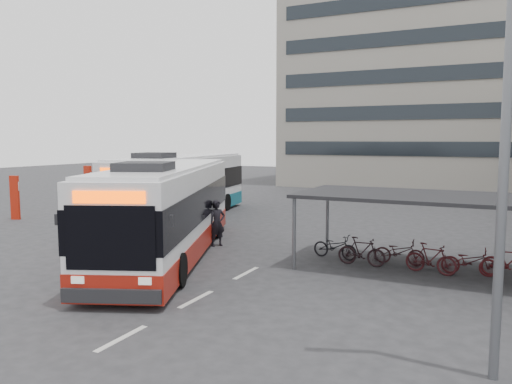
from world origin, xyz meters
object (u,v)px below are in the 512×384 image
at_px(bus_main, 169,211).
at_px(pedestrian, 217,223).
at_px(lamp_post, 500,103).
at_px(bus_teal, 182,187).

distance_m(bus_main, pedestrian, 2.53).
height_order(bus_main, pedestrian, bus_main).
distance_m(pedestrian, lamp_post, 13.46).
height_order(pedestrian, lamp_post, lamp_post).
bearing_deg(bus_teal, bus_main, -67.88).
distance_m(bus_main, bus_teal, 9.05).
bearing_deg(bus_main, pedestrian, 50.39).
xyz_separation_m(bus_teal, lamp_post, (15.68, -13.15, 3.26)).
bearing_deg(bus_teal, lamp_post, -49.19).
height_order(bus_teal, pedestrian, bus_teal).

